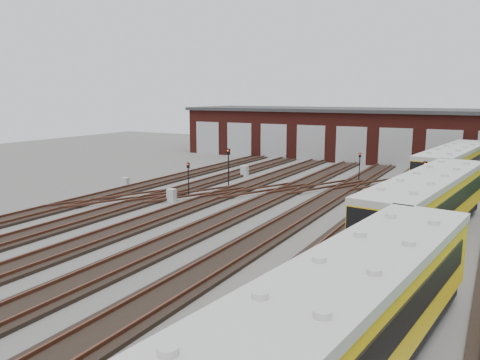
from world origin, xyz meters
The scene contains 13 objects.
ground centered at (0.00, 0.00, 0.00)m, with size 120.00×120.00×0.00m, color #413E3C.
track_network centered at (-0.17, 0.59, 0.11)m, with size 30.40×70.00×0.33m.
maintenance_shed centered at (-0.01, 39.97, 3.20)m, with size 51.00×12.50×6.35m.
metro_train centered at (10.00, 7.21, 2.03)m, with size 4.91×48.30×3.32m.
signal_mast_0 centered at (-8.36, 10.13, 1.74)m, with size 0.24×0.23×2.71m.
signal_mast_1 centered at (-7.42, 14.87, 2.18)m, with size 0.27×0.26×3.41m.
signal_mast_2 centered at (1.91, 23.20, 1.74)m, with size 0.24×0.22×2.72m.
signal_mast_3 centered at (8.84, 14.01, 2.24)m, with size 0.27×0.25×3.52m.
relay_cabinet_0 centered at (-15.00, 10.04, 0.48)m, with size 0.57×0.48×0.95m, color #B2B4B7.
relay_cabinet_1 centered at (-8.83, 20.42, 0.56)m, with size 0.67×0.56×1.12m, color #B2B4B7.
relay_cabinet_2 centered at (-8.22, 7.71, 0.51)m, with size 0.61×0.51×1.02m, color #B2B4B7.
relay_cabinet_3 centered at (5.69, 13.30, 0.54)m, with size 0.64×0.54×1.07m, color #B2B4B7.
relay_cabinet_4 centered at (7.55, 10.43, 0.48)m, with size 0.57×0.48×0.96m, color #B2B4B7.
Camera 1 is at (13.16, -20.04, 8.00)m, focal length 35.00 mm.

